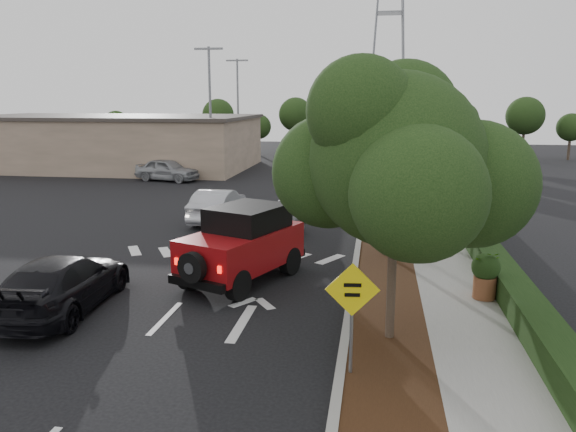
% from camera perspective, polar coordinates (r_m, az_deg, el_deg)
% --- Properties ---
extents(ground, '(120.00, 120.00, 0.00)m').
position_cam_1_polar(ground, '(14.82, -12.37, -10.12)').
color(ground, black).
rests_on(ground, ground).
extents(curb, '(0.20, 70.00, 0.15)m').
position_cam_1_polar(curb, '(25.35, 7.48, -0.57)').
color(curb, '#9E9B93').
rests_on(curb, ground).
extents(planting_strip, '(1.80, 70.00, 0.12)m').
position_cam_1_polar(planting_strip, '(25.35, 9.74, -0.68)').
color(planting_strip, black).
rests_on(planting_strip, ground).
extents(sidewalk, '(2.00, 70.00, 0.12)m').
position_cam_1_polar(sidewalk, '(25.45, 14.02, -0.81)').
color(sidewalk, gray).
rests_on(sidewalk, ground).
extents(hedge, '(0.80, 70.00, 0.80)m').
position_cam_1_polar(hedge, '(25.54, 17.19, -0.16)').
color(hedge, black).
rests_on(hedge, ground).
extents(commercial_building, '(22.00, 12.00, 4.00)m').
position_cam_1_polar(commercial_building, '(47.85, -17.43, 7.12)').
color(commercial_building, '#87735D').
rests_on(commercial_building, ground).
extents(transmission_tower, '(7.00, 4.00, 28.00)m').
position_cam_1_polar(transmission_tower, '(61.01, 9.81, 6.50)').
color(transmission_tower, slate).
rests_on(transmission_tower, ground).
extents(street_tree_near, '(3.80, 3.80, 5.92)m').
position_cam_1_polar(street_tree_near, '(13.43, 10.23, -12.40)').
color(street_tree_near, black).
rests_on(street_tree_near, ground).
extents(street_tree_mid, '(3.20, 3.20, 5.32)m').
position_cam_1_polar(street_tree_mid, '(20.02, 9.88, -4.21)').
color(street_tree_mid, black).
rests_on(street_tree_mid, ground).
extents(street_tree_far, '(3.40, 3.40, 5.62)m').
position_cam_1_polar(street_tree_far, '(26.34, 9.72, -0.34)').
color(street_tree_far, black).
rests_on(street_tree_far, ground).
extents(light_pole_a, '(2.00, 0.22, 9.00)m').
position_cam_1_polar(light_pole_a, '(40.85, -7.71, 4.01)').
color(light_pole_a, slate).
rests_on(light_pole_a, ground).
extents(light_pole_b, '(2.00, 0.22, 9.00)m').
position_cam_1_polar(light_pole_b, '(52.61, -5.01, 5.80)').
color(light_pole_b, slate).
rests_on(light_pole_b, ground).
extents(red_jeep, '(3.40, 4.70, 2.30)m').
position_cam_1_polar(red_jeep, '(17.12, -4.29, -2.76)').
color(red_jeep, black).
rests_on(red_jeep, ground).
extents(silver_suv_ahead, '(3.60, 5.45, 1.39)m').
position_cam_1_polar(silver_suv_ahead, '(21.93, -3.17, -0.77)').
color(silver_suv_ahead, '#9A9BA1').
rests_on(silver_suv_ahead, ground).
extents(black_suv_oncoming, '(2.36, 5.18, 1.47)m').
position_cam_1_polar(black_suv_oncoming, '(15.94, -21.94, -6.34)').
color(black_suv_oncoming, black).
rests_on(black_suv_oncoming, ground).
extents(silver_sedan_oncoming, '(1.62, 4.49, 1.47)m').
position_cam_1_polar(silver_sedan_oncoming, '(25.70, -7.13, 1.11)').
color(silver_sedan_oncoming, '#B1B2B9').
rests_on(silver_sedan_oncoming, ground).
extents(parked_suv, '(4.72, 2.75, 1.51)m').
position_cam_1_polar(parked_suv, '(39.03, -12.17, 4.61)').
color(parked_suv, '#93959A').
rests_on(parked_suv, ground).
extents(speed_hump_sign, '(1.06, 0.13, 2.27)m').
position_cam_1_polar(speed_hump_sign, '(11.09, 6.52, -8.82)').
color(speed_hump_sign, slate).
rests_on(speed_hump_sign, ground).
extents(terracotta_planter, '(0.76, 0.76, 1.33)m').
position_cam_1_polar(terracotta_planter, '(16.17, 19.43, -5.30)').
color(terracotta_planter, brown).
rests_on(terracotta_planter, ground).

